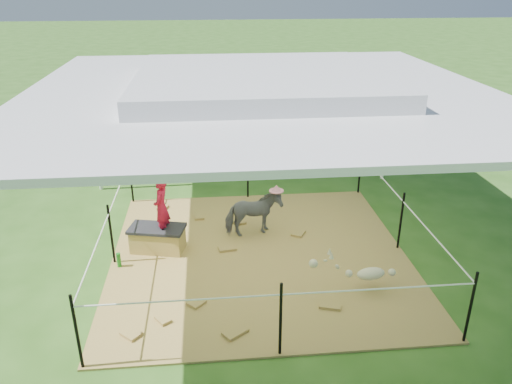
{
  "coord_description": "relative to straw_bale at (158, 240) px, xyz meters",
  "views": [
    {
      "loc": [
        -0.73,
        -6.79,
        4.1
      ],
      "look_at": [
        0.0,
        0.6,
        0.85
      ],
      "focal_mm": 35.0,
      "sensor_mm": 36.0,
      "label": 1
    }
  ],
  "objects": [
    {
      "name": "ground",
      "position": [
        1.61,
        -0.31,
        -0.21
      ],
      "size": [
        90.0,
        90.0,
        0.0
      ],
      "primitive_type": "plane",
      "color": "#2D5919",
      "rests_on": "ground"
    },
    {
      "name": "trash_barrel",
      "position": [
        5.25,
        5.31,
        0.23
      ],
      "size": [
        0.67,
        0.67,
        0.88
      ],
      "primitive_type": "cylinder",
      "rotation": [
        0.0,
        0.0,
        0.2
      ],
      "color": "blue",
      "rests_on": "ground"
    },
    {
      "name": "woman",
      "position": [
        0.1,
        0.0,
        0.67
      ],
      "size": [
        0.31,
        0.4,
        0.98
      ],
      "primitive_type": "imported",
      "rotation": [
        0.0,
        0.0,
        -1.8
      ],
      "color": "red",
      "rests_on": "straw_bale"
    },
    {
      "name": "foal",
      "position": [
        3.05,
        -1.39,
        0.1
      ],
      "size": [
        1.07,
        0.69,
        0.56
      ],
      "primitive_type": null,
      "rotation": [
        0.0,
        0.0,
        0.14
      ],
      "color": "beige",
      "rests_on": "hay_patch"
    },
    {
      "name": "canopy_tent",
      "position": [
        1.61,
        -0.31,
        2.48
      ],
      "size": [
        6.3,
        6.3,
        2.9
      ],
      "color": "silver",
      "rests_on": "ground"
    },
    {
      "name": "pony",
      "position": [
        1.57,
        0.36,
        0.21
      ],
      "size": [
        1.0,
        0.62,
        0.78
      ],
      "primitive_type": "imported",
      "rotation": [
        0.0,
        0.0,
        1.79
      ],
      "color": "#525358",
      "rests_on": "hay_patch"
    },
    {
      "name": "picnic_table_far",
      "position": [
        6.75,
        8.69,
        0.12
      ],
      "size": [
        1.95,
        1.79,
        0.66
      ],
      "primitive_type": "cube",
      "rotation": [
        0.0,
        0.0,
        -0.53
      ],
      "color": "brown",
      "rests_on": "ground"
    },
    {
      "name": "dark_cloth",
      "position": [
        0.0,
        0.0,
        0.2
      ],
      "size": [
        0.95,
        0.64,
        0.05
      ],
      "primitive_type": "cube",
      "rotation": [
        0.0,
        0.0,
        -0.23
      ],
      "color": "black",
      "rests_on": "straw_bale"
    },
    {
      "name": "hay_patch",
      "position": [
        1.61,
        -0.31,
        -0.2
      ],
      "size": [
        4.6,
        4.6,
        0.03
      ],
      "primitive_type": "cube",
      "color": "brown",
      "rests_on": "ground"
    },
    {
      "name": "distant_person",
      "position": [
        3.63,
        6.82,
        0.33
      ],
      "size": [
        0.59,
        0.49,
        1.08
      ],
      "primitive_type": "imported",
      "rotation": [
        0.0,
        0.0,
        3.31
      ],
      "color": "#377BCF",
      "rests_on": "ground"
    },
    {
      "name": "picnic_table_near",
      "position": [
        3.04,
        8.12,
        0.16
      ],
      "size": [
        2.06,
        1.72,
        0.74
      ],
      "primitive_type": "cube",
      "rotation": [
        0.0,
        0.0,
        0.28
      ],
      "color": "brown",
      "rests_on": "ground"
    },
    {
      "name": "straw_bale",
      "position": [
        0.0,
        0.0,
        0.0
      ],
      "size": [
        0.89,
        0.58,
        0.36
      ],
      "primitive_type": "cube",
      "rotation": [
        0.0,
        0.0,
        -0.23
      ],
      "color": "olive",
      "rests_on": "hay_patch"
    },
    {
      "name": "pink_hat",
      "position": [
        1.57,
        0.36,
        0.66
      ],
      "size": [
        0.24,
        0.24,
        0.11
      ],
      "primitive_type": "cylinder",
      "color": "pink",
      "rests_on": "pony"
    },
    {
      "name": "rope_fence",
      "position": [
        1.61,
        -0.31,
        0.43
      ],
      "size": [
        4.54,
        4.54,
        1.0
      ],
      "color": "black",
      "rests_on": "ground"
    },
    {
      "name": "green_bottle",
      "position": [
        -0.55,
        -0.45,
        -0.07
      ],
      "size": [
        0.08,
        0.08,
        0.23
      ],
      "primitive_type": "cylinder",
      "rotation": [
        0.0,
        0.0,
        -0.23
      ],
      "color": "#1A751A",
      "rests_on": "hay_patch"
    }
  ]
}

